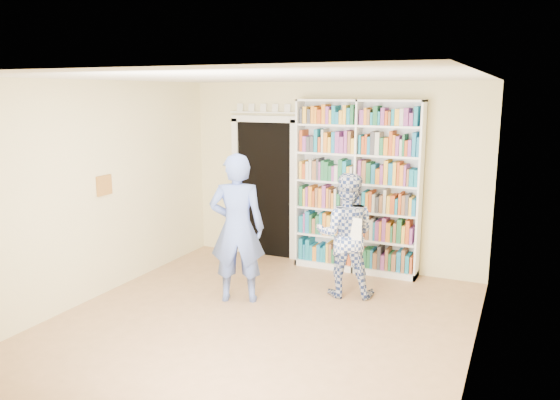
% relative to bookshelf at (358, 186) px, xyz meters
% --- Properties ---
extents(floor, '(5.00, 5.00, 0.00)m').
position_rel_bookshelf_xyz_m(floor, '(-0.44, -2.34, -1.24)').
color(floor, '#9A704A').
rests_on(floor, ground).
extents(ceiling, '(5.00, 5.00, 0.00)m').
position_rel_bookshelf_xyz_m(ceiling, '(-0.44, -2.34, 1.46)').
color(ceiling, white).
rests_on(ceiling, wall_back).
extents(wall_back, '(4.50, 0.00, 4.50)m').
position_rel_bookshelf_xyz_m(wall_back, '(-0.44, 0.16, 0.11)').
color(wall_back, beige).
rests_on(wall_back, floor).
extents(wall_left, '(0.00, 5.00, 5.00)m').
position_rel_bookshelf_xyz_m(wall_left, '(-2.69, -2.34, 0.11)').
color(wall_left, beige).
rests_on(wall_left, floor).
extents(wall_right, '(0.00, 5.00, 5.00)m').
position_rel_bookshelf_xyz_m(wall_right, '(1.81, -2.34, 0.11)').
color(wall_right, beige).
rests_on(wall_right, floor).
extents(bookshelf, '(1.79, 0.33, 2.45)m').
position_rel_bookshelf_xyz_m(bookshelf, '(0.00, 0.00, 0.00)').
color(bookshelf, white).
rests_on(bookshelf, floor).
extents(doorway, '(1.10, 0.08, 2.43)m').
position_rel_bookshelf_xyz_m(doorway, '(-1.54, 0.13, -0.06)').
color(doorway, black).
rests_on(doorway, floor).
extents(wall_art, '(0.03, 0.25, 0.25)m').
position_rel_bookshelf_xyz_m(wall_art, '(-2.67, -2.14, 0.16)').
color(wall_art, brown).
rests_on(wall_art, wall_left).
extents(man_blue, '(0.79, 0.67, 1.85)m').
position_rel_bookshelf_xyz_m(man_blue, '(-1.00, -1.73, -0.32)').
color(man_blue, '#5870C3').
rests_on(man_blue, floor).
extents(man_plaid, '(0.89, 0.77, 1.58)m').
position_rel_bookshelf_xyz_m(man_plaid, '(0.16, -1.01, -0.45)').
color(man_plaid, navy).
rests_on(man_plaid, floor).
extents(paper_sheet, '(0.20, 0.02, 0.27)m').
position_rel_bookshelf_xyz_m(paper_sheet, '(0.32, -1.20, -0.31)').
color(paper_sheet, white).
rests_on(paper_sheet, man_plaid).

